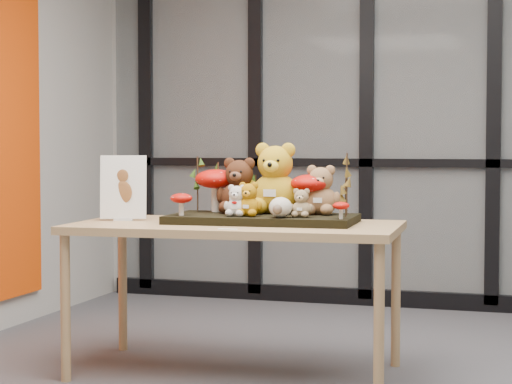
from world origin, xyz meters
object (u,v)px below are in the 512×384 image
(mushroom_front_left, at_px, (181,203))
(bear_white_bow, at_px, (237,199))
(bear_beige_small, at_px, (302,201))
(mushroom_back_right, at_px, (310,192))
(display_table, at_px, (236,236))
(sign_holder, at_px, (123,190))
(bear_pooh_yellow, at_px, (275,175))
(bear_small_yellow, at_px, (249,197))
(mushroom_front_right, at_px, (341,210))
(bear_tan_back, at_px, (321,187))
(plush_cream_hedgehog, at_px, (281,206))
(bear_brown_medium, at_px, (239,183))
(mushroom_back_left, at_px, (216,188))
(diorama_tray, at_px, (262,219))

(mushroom_front_left, bearing_deg, bear_white_bow, 6.79)
(bear_beige_small, relative_size, mushroom_back_right, 0.69)
(display_table, height_order, sign_holder, sign_holder)
(bear_pooh_yellow, relative_size, sign_holder, 1.18)
(bear_small_yellow, height_order, bear_beige_small, bear_small_yellow)
(mushroom_front_right, height_order, sign_holder, sign_holder)
(bear_tan_back, distance_m, plush_cream_hedgehog, 0.31)
(bear_pooh_yellow, height_order, bear_brown_medium, bear_pooh_yellow)
(bear_beige_small, bearing_deg, bear_white_bow, -177.92)
(mushroom_back_left, relative_size, mushroom_back_right, 1.10)
(bear_pooh_yellow, height_order, mushroom_back_left, bear_pooh_yellow)
(bear_white_bow, relative_size, plush_cream_hedgehog, 1.56)
(diorama_tray, relative_size, mushroom_back_left, 3.78)
(bear_beige_small, relative_size, mushroom_front_left, 1.26)
(diorama_tray, relative_size, bear_white_bow, 5.42)
(mushroom_back_right, bearing_deg, mushroom_back_left, 177.85)
(mushroom_back_right, bearing_deg, mushroom_front_right, -49.38)
(display_table, xyz_separation_m, mushroom_back_right, (0.35, 0.19, 0.22))
(sign_holder, bearing_deg, bear_beige_small, -18.99)
(bear_beige_small, relative_size, plush_cream_hedgehog, 1.40)
(bear_white_bow, bearing_deg, bear_beige_small, 2.08)
(mushroom_front_right, bearing_deg, mushroom_front_left, -178.64)
(bear_tan_back, height_order, bear_small_yellow, bear_tan_back)
(bear_white_bow, relative_size, mushroom_front_left, 1.40)
(bear_pooh_yellow, distance_m, bear_tan_back, 0.26)
(display_table, height_order, bear_small_yellow, bear_small_yellow)
(bear_pooh_yellow, height_order, sign_holder, bear_pooh_yellow)
(bear_pooh_yellow, bearing_deg, bear_beige_small, -50.52)
(diorama_tray, height_order, mushroom_front_right, mushroom_front_right)
(diorama_tray, bearing_deg, mushroom_front_left, -161.08)
(mushroom_back_left, xyz_separation_m, mushroom_front_right, (0.74, -0.27, -0.08))
(bear_brown_medium, xyz_separation_m, plush_cream_hedgehog, (0.29, -0.23, -0.10))
(bear_white_bow, height_order, mushroom_front_right, bear_white_bow)
(bear_pooh_yellow, relative_size, bear_tan_back, 1.45)
(display_table, bearing_deg, bear_beige_small, -6.46)
(bear_tan_back, bearing_deg, sign_holder, -171.72)
(display_table, bearing_deg, mushroom_front_right, -9.24)
(mushroom_front_right, bearing_deg, bear_brown_medium, 159.55)
(plush_cream_hedgehog, xyz_separation_m, mushroom_back_right, (0.09, 0.26, 0.06))
(bear_brown_medium, bearing_deg, bear_small_yellow, -62.35)
(display_table, bearing_deg, mushroom_back_right, 25.45)
(bear_beige_small, relative_size, mushroom_back_left, 0.63)
(mushroom_front_left, bearing_deg, mushroom_front_right, 1.36)
(mushroom_back_right, height_order, sign_holder, sign_holder)
(bear_beige_small, xyz_separation_m, mushroom_front_left, (-0.62, -0.06, -0.02))
(bear_small_yellow, bearing_deg, bear_beige_small, 0.88)
(display_table, distance_m, mushroom_back_left, 0.36)
(mushroom_front_left, bearing_deg, bear_small_yellow, 7.34)
(bear_white_bow, relative_size, mushroom_front_right, 1.90)
(bear_white_bow, distance_m, plush_cream_hedgehog, 0.24)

